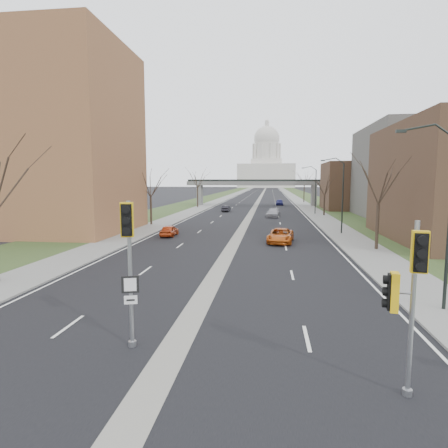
% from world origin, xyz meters
% --- Properties ---
extents(ground, '(700.00, 700.00, 0.00)m').
position_xyz_m(ground, '(0.00, 0.00, 0.00)').
color(ground, black).
rests_on(ground, ground).
extents(road_surface, '(20.00, 600.00, 0.01)m').
position_xyz_m(road_surface, '(0.00, 150.00, 0.01)').
color(road_surface, black).
rests_on(road_surface, ground).
extents(median_strip, '(1.20, 600.00, 0.02)m').
position_xyz_m(median_strip, '(0.00, 150.00, 0.00)').
color(median_strip, gray).
rests_on(median_strip, ground).
extents(sidewalk_right, '(4.00, 600.00, 0.12)m').
position_xyz_m(sidewalk_right, '(12.00, 150.00, 0.06)').
color(sidewalk_right, gray).
rests_on(sidewalk_right, ground).
extents(sidewalk_left, '(4.00, 600.00, 0.12)m').
position_xyz_m(sidewalk_left, '(-12.00, 150.00, 0.06)').
color(sidewalk_left, gray).
rests_on(sidewalk_left, ground).
extents(grass_verge_right, '(8.00, 600.00, 0.10)m').
position_xyz_m(grass_verge_right, '(18.00, 150.00, 0.05)').
color(grass_verge_right, '#2A421E').
rests_on(grass_verge_right, ground).
extents(grass_verge_left, '(8.00, 600.00, 0.10)m').
position_xyz_m(grass_verge_left, '(-18.00, 150.00, 0.05)').
color(grass_verge_left, '#2A421E').
rests_on(grass_verge_left, ground).
extents(apartment_building, '(25.00, 16.00, 22.00)m').
position_xyz_m(apartment_building, '(-26.00, 30.00, 11.00)').
color(apartment_building, '#9A633D').
rests_on(apartment_building, ground).
extents(commercial_block_mid, '(18.00, 22.00, 15.00)m').
position_xyz_m(commercial_block_mid, '(28.00, 52.00, 7.50)').
color(commercial_block_mid, '#5B5953').
rests_on(commercial_block_mid, ground).
extents(commercial_block_far, '(14.00, 14.00, 10.00)m').
position_xyz_m(commercial_block_far, '(22.00, 70.00, 5.00)').
color(commercial_block_far, '#513A26').
rests_on(commercial_block_far, ground).
extents(pedestrian_bridge, '(34.00, 3.00, 6.45)m').
position_xyz_m(pedestrian_bridge, '(0.00, 80.00, 4.84)').
color(pedestrian_bridge, slate).
rests_on(pedestrian_bridge, ground).
extents(capitol, '(48.00, 42.00, 55.75)m').
position_xyz_m(capitol, '(0.00, 320.00, 18.60)').
color(capitol, beige).
rests_on(capitol, ground).
extents(streetlight_near, '(2.61, 0.20, 8.70)m').
position_xyz_m(streetlight_near, '(10.99, 6.00, 6.95)').
color(streetlight_near, black).
rests_on(streetlight_near, sidewalk_right).
extents(streetlight_mid, '(2.61, 0.20, 8.70)m').
position_xyz_m(streetlight_mid, '(10.99, 32.00, 6.95)').
color(streetlight_mid, black).
rests_on(streetlight_mid, sidewalk_right).
extents(streetlight_far, '(2.61, 0.20, 8.70)m').
position_xyz_m(streetlight_far, '(10.99, 58.00, 6.95)').
color(streetlight_far, black).
rests_on(streetlight_far, sidewalk_right).
extents(tree_left_b, '(6.75, 6.75, 8.81)m').
position_xyz_m(tree_left_b, '(-13.00, 38.00, 6.23)').
color(tree_left_b, '#382B21').
rests_on(tree_left_b, sidewalk_left).
extents(tree_left_c, '(7.65, 7.65, 9.99)m').
position_xyz_m(tree_left_c, '(-13.00, 72.00, 7.04)').
color(tree_left_c, '#382B21').
rests_on(tree_left_c, sidewalk_left).
extents(tree_right_a, '(7.20, 7.20, 9.40)m').
position_xyz_m(tree_right_a, '(13.00, 22.00, 6.64)').
color(tree_right_a, '#382B21').
rests_on(tree_right_a, sidewalk_right).
extents(tree_right_b, '(6.30, 6.30, 8.22)m').
position_xyz_m(tree_right_b, '(13.00, 55.00, 5.82)').
color(tree_right_b, '#382B21').
rests_on(tree_right_b, sidewalk_right).
extents(tree_right_c, '(7.65, 7.65, 9.99)m').
position_xyz_m(tree_right_c, '(13.00, 95.00, 7.04)').
color(tree_right_c, '#382B21').
rests_on(tree_right_c, sidewalk_right).
extents(signal_pole_median, '(0.72, 0.92, 5.50)m').
position_xyz_m(signal_pole_median, '(-1.52, 0.21, 3.83)').
color(signal_pole_median, gray).
rests_on(signal_pole_median, ground).
extents(signal_pole_right, '(0.87, 1.03, 5.13)m').
position_xyz_m(signal_pole_right, '(7.30, -1.79, 3.36)').
color(signal_pole_right, gray).
rests_on(signal_pole_right, ground).
extents(car_left_near, '(1.58, 3.79, 1.28)m').
position_xyz_m(car_left_near, '(-7.69, 28.06, 0.64)').
color(car_left_near, '#B33A14').
rests_on(car_left_near, ground).
extents(car_left_far, '(1.47, 3.83, 1.25)m').
position_xyz_m(car_left_far, '(-5.18, 61.62, 0.62)').
color(car_left_far, black).
rests_on(car_left_far, ground).
extents(car_right_near, '(2.95, 5.39, 1.43)m').
position_xyz_m(car_right_near, '(4.58, 25.03, 0.72)').
color(car_right_near, '#BD5314').
rests_on(car_right_near, ground).
extents(car_right_mid, '(2.60, 5.14, 1.43)m').
position_xyz_m(car_right_mid, '(4.05, 51.59, 0.71)').
color(car_right_mid, '#929198').
rests_on(car_right_mid, ground).
extents(car_right_far, '(1.94, 4.53, 1.53)m').
position_xyz_m(car_right_far, '(5.91, 82.73, 0.76)').
color(car_right_far, navy).
rests_on(car_right_far, ground).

